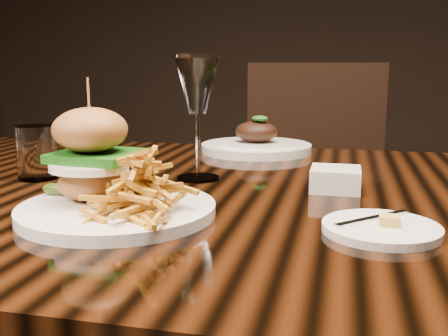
% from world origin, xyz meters
% --- Properties ---
extents(dining_table, '(1.60, 0.90, 0.75)m').
position_xyz_m(dining_table, '(0.00, 0.00, 0.67)').
color(dining_table, black).
rests_on(dining_table, ground).
extents(burger_plate, '(0.26, 0.26, 0.18)m').
position_xyz_m(burger_plate, '(-0.16, -0.18, 0.80)').
color(burger_plate, white).
rests_on(burger_plate, dining_table).
extents(side_saucer, '(0.14, 0.14, 0.02)m').
position_xyz_m(side_saucer, '(0.18, -0.17, 0.76)').
color(side_saucer, white).
rests_on(side_saucer, dining_table).
extents(ramekin, '(0.08, 0.08, 0.04)m').
position_xyz_m(ramekin, '(0.12, 0.03, 0.77)').
color(ramekin, white).
rests_on(ramekin, dining_table).
extents(wine_glass, '(0.08, 0.08, 0.21)m').
position_xyz_m(wine_glass, '(-0.11, 0.06, 0.91)').
color(wine_glass, white).
rests_on(wine_glass, dining_table).
extents(water_tumbler, '(0.07, 0.07, 0.09)m').
position_xyz_m(water_tumbler, '(-0.38, 0.00, 0.80)').
color(water_tumbler, white).
rests_on(water_tumbler, dining_table).
extents(far_dish, '(0.25, 0.25, 0.08)m').
position_xyz_m(far_dish, '(-0.07, 0.37, 0.77)').
color(far_dish, white).
rests_on(far_dish, dining_table).
extents(chair_far, '(0.53, 0.54, 0.95)m').
position_xyz_m(chair_far, '(0.05, 0.89, 0.54)').
color(chair_far, black).
rests_on(chair_far, ground).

